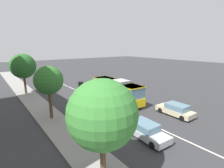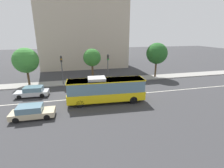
% 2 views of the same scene
% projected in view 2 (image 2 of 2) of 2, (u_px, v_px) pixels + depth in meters
% --- Properties ---
extents(ground_plane, '(160.00, 160.00, 0.00)m').
position_uv_depth(ground_plane, '(128.00, 94.00, 24.57)').
color(ground_plane, '#333335').
extents(sidewalk_kerb, '(80.00, 3.07, 0.14)m').
position_uv_depth(sidewalk_kerb, '(115.00, 80.00, 32.05)').
color(sidewalk_kerb, gray).
rests_on(sidewalk_kerb, ground_plane).
extents(lane_centre_line, '(76.00, 0.16, 0.01)m').
position_uv_depth(lane_centre_line, '(128.00, 94.00, 24.57)').
color(lane_centre_line, silver).
rests_on(lane_centre_line, ground_plane).
extents(transit_bus, '(10.12, 3.06, 3.46)m').
position_uv_depth(transit_bus, '(106.00, 89.00, 21.33)').
color(transit_bus, yellow).
rests_on(transit_bus, ground_plane).
extents(sedan_beige, '(4.54, 1.89, 1.46)m').
position_uv_depth(sedan_beige, '(32.00, 112.00, 17.58)').
color(sedan_beige, '#C6B793').
rests_on(sedan_beige, ground_plane).
extents(sedan_silver, '(4.58, 2.00, 1.46)m').
position_uv_depth(sedan_silver, '(33.00, 92.00, 23.60)').
color(sedan_silver, '#B7BABF').
rests_on(sedan_silver, ground_plane).
extents(traffic_light_near_corner, '(0.33, 0.62, 5.20)m').
position_uv_depth(traffic_light_near_corner, '(108.00, 63.00, 29.56)').
color(traffic_light_near_corner, '#47474C').
rests_on(traffic_light_near_corner, ground_plane).
extents(traffic_light_mid_block, '(0.34, 0.62, 5.20)m').
position_uv_depth(traffic_light_mid_block, '(62.00, 65.00, 27.74)').
color(traffic_light_mid_block, '#47474C').
rests_on(traffic_light_mid_block, ground_plane).
extents(street_tree_kerbside_left, '(4.22, 4.22, 6.50)m').
position_uv_depth(street_tree_kerbside_left, '(26.00, 60.00, 27.60)').
color(street_tree_kerbside_left, '#4C3823').
rests_on(street_tree_kerbside_left, ground_plane).
extents(street_tree_kerbside_centre, '(4.16, 4.16, 7.00)m').
position_uv_depth(street_tree_kerbside_centre, '(157.00, 53.00, 32.59)').
color(street_tree_kerbside_centre, '#4C3823').
rests_on(street_tree_kerbside_centre, ground_plane).
extents(street_tree_kerbside_right, '(3.19, 3.19, 6.15)m').
position_uv_depth(street_tree_kerbside_right, '(92.00, 58.00, 29.66)').
color(street_tree_kerbside_right, '#4C3823').
rests_on(street_tree_kerbside_right, ground_plane).
extents(office_block_background, '(21.86, 12.92, 20.40)m').
position_uv_depth(office_block_background, '(83.00, 27.00, 43.71)').
color(office_block_background, '#B7A893').
rests_on(office_block_background, ground_plane).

